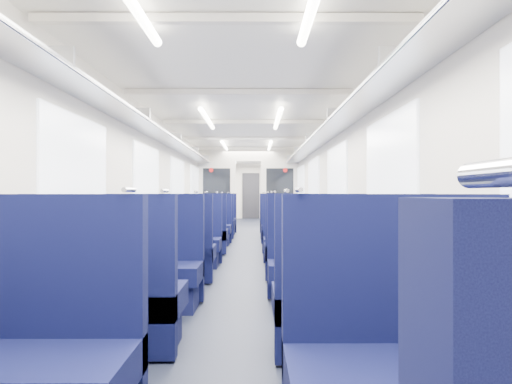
{
  "coord_description": "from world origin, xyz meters",
  "views": [
    {
      "loc": [
        0.2,
        -8.77,
        1.11
      ],
      "look_at": [
        0.22,
        2.78,
        1.14
      ],
      "focal_mm": 28.3,
      "sensor_mm": 36.0,
      "label": 1
    }
  ],
  "objects": [
    {
      "name": "wall_right",
      "position": [
        1.4,
        0.0,
        1.18
      ],
      "size": [
        0.02,
        18.0,
        2.35
      ],
      "primitive_type": "cube",
      "color": "beige",
      "rests_on": "floor"
    },
    {
      "name": "seat_14",
      "position": [
        -0.83,
        -0.11,
        0.35
      ],
      "size": [
        1.02,
        0.56,
        1.14
      ],
      "color": "#0B0F37",
      "rests_on": "floor"
    },
    {
      "name": "seat_11",
      "position": [
        0.83,
        -2.61,
        0.35
      ],
      "size": [
        1.02,
        0.56,
        1.14
      ],
      "color": "#0B0F37",
      "rests_on": "floor"
    },
    {
      "name": "windows",
      "position": [
        0.0,
        -0.46,
        1.42
      ],
      "size": [
        2.78,
        15.6,
        0.75
      ],
      "color": "white",
      "rests_on": "wall_left"
    },
    {
      "name": "seat_16",
      "position": [
        -0.83,
        1.01,
        0.35
      ],
      "size": [
        1.02,
        0.56,
        1.14
      ],
      "color": "#0B0F37",
      "rests_on": "floor"
    },
    {
      "name": "luggage_rack_right",
      "position": [
        1.21,
        0.0,
        1.97
      ],
      "size": [
        0.36,
        17.4,
        0.18
      ],
      "color": "#B2B5BA",
      "rests_on": "wall_right"
    },
    {
      "name": "dado_left",
      "position": [
        -1.39,
        0.0,
        0.35
      ],
      "size": [
        0.03,
        17.9,
        0.7
      ],
      "primitive_type": "cube",
      "color": "black",
      "rests_on": "floor"
    },
    {
      "name": "dado_right",
      "position": [
        1.39,
        0.0,
        0.35
      ],
      "size": [
        0.03,
        17.9,
        0.7
      ],
      "primitive_type": "cube",
      "color": "black",
      "rests_on": "floor"
    },
    {
      "name": "seat_6",
      "position": [
        -0.83,
        -4.85,
        0.35
      ],
      "size": [
        1.02,
        0.56,
        1.14
      ],
      "color": "#0B0F37",
      "rests_on": "floor"
    },
    {
      "name": "seat_10",
      "position": [
        -0.83,
        -2.64,
        0.35
      ],
      "size": [
        1.02,
        0.56,
        1.14
      ],
      "color": "#0B0F37",
      "rests_on": "floor"
    },
    {
      "name": "wall_left",
      "position": [
        -1.4,
        0.0,
        1.18
      ],
      "size": [
        0.02,
        18.0,
        2.35
      ],
      "primitive_type": "cube",
      "color": "beige",
      "rests_on": "floor"
    },
    {
      "name": "ceiling",
      "position": [
        0.0,
        0.0,
        2.35
      ],
      "size": [
        2.8,
        18.0,
        0.01
      ],
      "primitive_type": "cube",
      "color": "white",
      "rests_on": "wall_left"
    },
    {
      "name": "floor",
      "position": [
        0.0,
        0.0,
        0.0
      ],
      "size": [
        2.8,
        18.0,
        0.01
      ],
      "primitive_type": "cube",
      "color": "black",
      "rests_on": "ground"
    },
    {
      "name": "seat_17",
      "position": [
        0.83,
        0.94,
        0.35
      ],
      "size": [
        1.02,
        0.56,
        1.14
      ],
      "color": "#0B0F37",
      "rests_on": "floor"
    },
    {
      "name": "seat_2",
      "position": [
        -0.83,
        -7.01,
        0.35
      ],
      "size": [
        1.02,
        0.56,
        1.14
      ],
      "color": "#0B0F37",
      "rests_on": "floor"
    },
    {
      "name": "seat_15",
      "position": [
        0.83,
        -0.21,
        0.35
      ],
      "size": [
        1.02,
        0.56,
        1.14
      ],
      "color": "#0B0F37",
      "rests_on": "floor"
    },
    {
      "name": "seat_18",
      "position": [
        -0.83,
        2.17,
        0.35
      ],
      "size": [
        1.02,
        0.56,
        1.14
      ],
      "color": "#0B0F37",
      "rests_on": "floor"
    },
    {
      "name": "seat_7",
      "position": [
        0.83,
        -4.72,
        0.35
      ],
      "size": [
        1.02,
        0.56,
        1.14
      ],
      "color": "#0B0F37",
      "rests_on": "floor"
    },
    {
      "name": "seat_5",
      "position": [
        0.83,
        -6.04,
        0.35
      ],
      "size": [
        1.02,
        0.56,
        1.14
      ],
      "color": "#0B0F37",
      "rests_on": "floor"
    },
    {
      "name": "seat_9",
      "position": [
        0.83,
        -3.59,
        0.35
      ],
      "size": [
        1.02,
        0.56,
        1.14
      ],
      "color": "#0B0F37",
      "rests_on": "floor"
    },
    {
      "name": "wall_far",
      "position": [
        0.0,
        9.0,
        1.18
      ],
      "size": [
        2.8,
        0.02,
        2.35
      ],
      "primitive_type": "cube",
      "color": "beige",
      "rests_on": "floor"
    },
    {
      "name": "seat_12",
      "position": [
        -0.83,
        -1.42,
        0.35
      ],
      "size": [
        1.02,
        0.56,
        1.14
      ],
      "color": "#0B0F37",
      "rests_on": "floor"
    },
    {
      "name": "seat_13",
      "position": [
        0.83,
        -1.32,
        0.35
      ],
      "size": [
        1.02,
        0.56,
        1.14
      ],
      "color": "#0B0F37",
      "rests_on": "floor"
    },
    {
      "name": "bulkhead",
      "position": [
        -0.0,
        2.42,
        1.23
      ],
      "size": [
        2.8,
        0.1,
        2.35
      ],
      "color": "silver",
      "rests_on": "floor"
    },
    {
      "name": "luggage_rack_left",
      "position": [
        -1.21,
        0.0,
        1.97
      ],
      "size": [
        0.36,
        17.4,
        0.18
      ],
      "color": "#B2B5BA",
      "rests_on": "wall_left"
    },
    {
      "name": "seat_3",
      "position": [
        0.83,
        -7.06,
        0.35
      ],
      "size": [
        1.02,
        0.56,
        1.14
      ],
      "color": "#0B0F37",
      "rests_on": "floor"
    },
    {
      "name": "seat_8",
      "position": [
        -0.83,
        -3.73,
        0.35
      ],
      "size": [
        1.02,
        0.56,
        1.14
      ],
      "color": "#0B0F37",
      "rests_on": "floor"
    },
    {
      "name": "seat_4",
      "position": [
        -0.83,
        -5.98,
        0.35
      ],
      "size": [
        1.02,
        0.56,
        1.14
      ],
      "color": "#0B0F37",
      "rests_on": "floor"
    },
    {
      "name": "seat_19",
      "position": [
        0.83,
        2.03,
        0.35
      ],
      "size": [
        1.02,
        0.56,
        1.14
      ],
      "color": "#0B0F37",
      "rests_on": "floor"
    },
    {
      "name": "ceiling_fittings",
      "position": [
        0.0,
        -0.26,
        2.29
      ],
      "size": [
        2.7,
        16.06,
        0.11
      ],
      "color": "silver",
      "rests_on": "ceiling"
    },
    {
      "name": "end_door",
      "position": [
        0.0,
        8.94,
        1.0
      ],
      "size": [
        0.75,
        0.06,
        2.0
      ],
      "primitive_type": "cube",
      "color": "black",
      "rests_on": "floor"
    }
  ]
}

